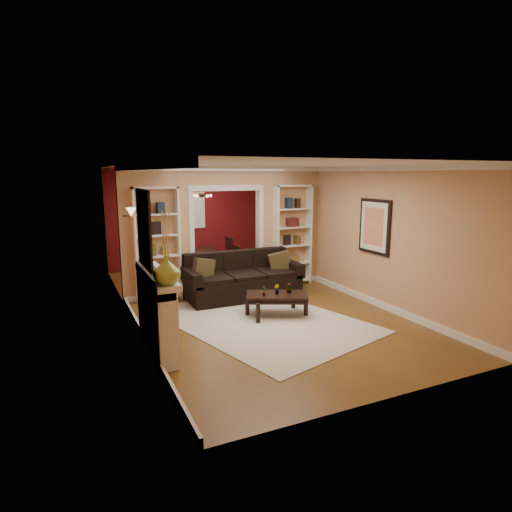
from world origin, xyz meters
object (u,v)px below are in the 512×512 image
bookshelf_left (157,245)px  bookshelf_right (292,235)px  dining_table (204,265)px  fireplace (158,312)px  sofa (243,276)px  coffee_table (277,305)px

bookshelf_left → bookshelf_right: 3.10m
bookshelf_left → dining_table: (1.44, 1.53, -0.84)m
bookshelf_right → fireplace: bookshelf_right is taller
sofa → fireplace: size_ratio=1.42×
sofa → bookshelf_left: size_ratio=1.05×
sofa → coffee_table: size_ratio=2.23×
coffee_table → dining_table: 3.43m
bookshelf_left → fireplace: 2.65m
bookshelf_left → dining_table: bearing=46.6°
bookshelf_right → fireplace: size_ratio=1.35×
sofa → bookshelf_right: (1.48, 0.58, 0.68)m
bookshelf_left → dining_table: 2.26m
coffee_table → dining_table: (-0.29, 3.41, 0.10)m
sofa → dining_table: (-0.18, 2.11, -0.16)m
coffee_table → bookshelf_left: bookshelf_left is taller
sofa → bookshelf_right: size_ratio=1.05×
fireplace → coffee_table: bearing=15.8°
coffee_table → fireplace: (-2.27, -0.64, 0.37)m
fireplace → sofa: bearing=42.1°
dining_table → bookshelf_left: bearing=136.6°
fireplace → dining_table: fireplace is taller
dining_table → fireplace: bearing=154.0°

